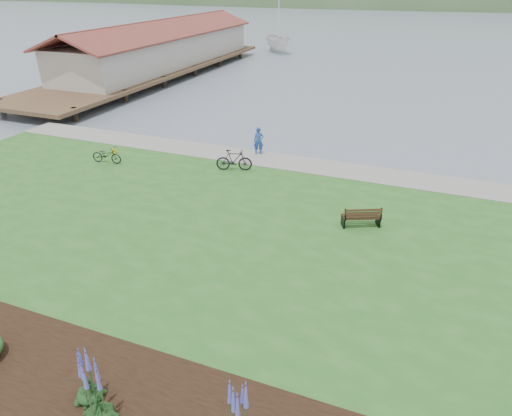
{
  "coord_description": "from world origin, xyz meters",
  "views": [
    {
      "loc": [
        7.36,
        -15.14,
        9.41
      ],
      "look_at": [
        1.56,
        -0.39,
        1.3
      ],
      "focal_mm": 32.0,
      "sensor_mm": 36.0,
      "label": 1
    }
  ],
  "objects_px": {
    "person": "(259,139)",
    "park_bench": "(362,217)",
    "sailboat": "(278,53)",
    "bicycle_a": "(107,155)"
  },
  "relations": [
    {
      "from": "park_bench",
      "to": "sailboat",
      "type": "distance_m",
      "value": 48.95
    },
    {
      "from": "bicycle_a",
      "to": "sailboat",
      "type": "bearing_deg",
      "value": -0.8
    },
    {
      "from": "park_bench",
      "to": "bicycle_a",
      "type": "xyz_separation_m",
      "value": [
        -13.92,
        2.05,
        -0.02
      ]
    },
    {
      "from": "bicycle_a",
      "to": "sailboat",
      "type": "relative_size",
      "value": 0.06
    },
    {
      "from": "park_bench",
      "to": "sailboat",
      "type": "bearing_deg",
      "value": 88.09
    },
    {
      "from": "sailboat",
      "to": "bicycle_a",
      "type": "bearing_deg",
      "value": -126.07
    },
    {
      "from": "person",
      "to": "bicycle_a",
      "type": "relative_size",
      "value": 1.09
    },
    {
      "from": "person",
      "to": "park_bench",
      "type": "bearing_deg",
      "value": -63.49
    },
    {
      "from": "park_bench",
      "to": "person",
      "type": "bearing_deg",
      "value": 112.7
    },
    {
      "from": "person",
      "to": "sailboat",
      "type": "height_order",
      "value": "sailboat"
    }
  ]
}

